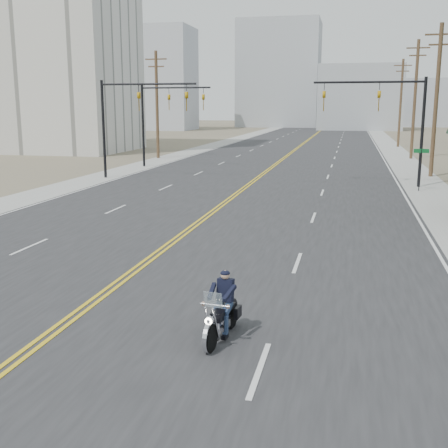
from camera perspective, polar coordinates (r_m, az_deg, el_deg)
road at (r=76.74m, az=7.82°, el=7.91°), size 20.00×200.00×0.01m
sidewalk_left at (r=78.56m, az=-0.64°, el=8.11°), size 3.00×200.00×0.01m
sidewalk_right at (r=76.61m, az=16.49°, el=7.53°), size 3.00×200.00×0.01m
traffic_mast_left at (r=41.32m, az=-9.62°, el=11.38°), size 7.10×0.26×7.00m
traffic_mast_right at (r=38.35m, az=16.59°, el=11.04°), size 7.10×0.26×7.00m
traffic_mast_far at (r=48.93m, az=-6.39°, el=11.45°), size 6.10×0.26×7.00m
street_sign at (r=36.68m, az=19.35°, el=5.93°), size 0.90×0.06×2.62m
utility_pole_c at (r=44.67m, az=20.77°, el=11.84°), size 2.20×0.30×11.00m
utility_pole_d at (r=59.58m, az=18.82°, el=12.04°), size 2.20×0.30×11.50m
utility_pole_e at (r=76.51m, az=17.51°, el=11.76°), size 2.20×0.30×11.00m
utility_pole_left at (r=57.54m, az=-6.83°, el=12.10°), size 2.20×0.30×10.50m
apartment_block at (r=71.05m, az=-17.60°, el=19.30°), size 18.00×14.00×30.00m
haze_bldg_a at (r=128.34m, az=-6.42°, el=14.41°), size 14.00×12.00×22.00m
haze_bldg_b at (r=131.30m, az=13.64°, el=12.35°), size 18.00×14.00×14.00m
haze_bldg_d at (r=147.66m, az=5.64°, el=14.87°), size 20.00×15.00×26.00m
haze_bldg_e at (r=157.36m, az=19.83°, el=11.50°), size 14.00×14.00×12.00m
haze_bldg_f at (r=147.59m, az=-10.10°, el=12.80°), size 12.00×12.00×16.00m
motorcyclist at (r=12.70m, az=-0.28°, el=-8.42°), size 1.07×2.07×1.55m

